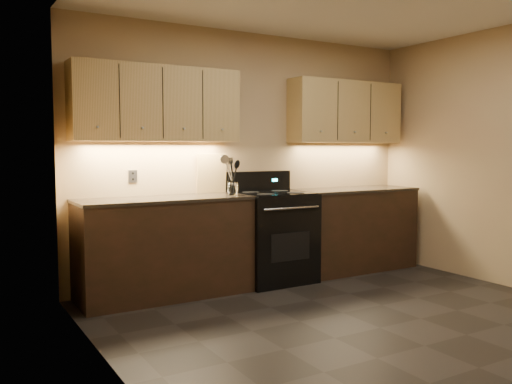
% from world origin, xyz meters
% --- Properties ---
extents(floor, '(4.00, 4.00, 0.00)m').
position_xyz_m(floor, '(0.00, 0.00, 0.00)').
color(floor, black).
rests_on(floor, ground).
extents(wall_back, '(4.00, 0.04, 2.60)m').
position_xyz_m(wall_back, '(0.00, 2.00, 1.30)').
color(wall_back, tan).
rests_on(wall_back, ground).
extents(wall_left, '(0.04, 4.00, 2.60)m').
position_xyz_m(wall_left, '(-2.00, 0.00, 1.30)').
color(wall_left, tan).
rests_on(wall_left, ground).
extents(counter_left, '(1.62, 0.62, 0.93)m').
position_xyz_m(counter_left, '(-1.10, 1.70, 0.47)').
color(counter_left, black).
rests_on(counter_left, ground).
extents(counter_right, '(1.46, 0.62, 0.93)m').
position_xyz_m(counter_right, '(1.18, 1.70, 0.47)').
color(counter_right, black).
rests_on(counter_right, ground).
extents(stove, '(0.76, 0.68, 1.14)m').
position_xyz_m(stove, '(0.08, 1.68, 0.48)').
color(stove, black).
rests_on(stove, ground).
extents(upper_cab_left, '(1.60, 0.30, 0.70)m').
position_xyz_m(upper_cab_left, '(-1.10, 1.85, 1.80)').
color(upper_cab_left, tan).
rests_on(upper_cab_left, wall_back).
extents(upper_cab_right, '(1.44, 0.30, 0.70)m').
position_xyz_m(upper_cab_right, '(1.18, 1.85, 1.80)').
color(upper_cab_right, tan).
rests_on(upper_cab_right, wall_back).
extents(outlet_plate, '(0.08, 0.01, 0.12)m').
position_xyz_m(outlet_plate, '(-1.30, 1.99, 1.12)').
color(outlet_plate, '#B2B5BA').
rests_on(outlet_plate, wall_back).
extents(utensil_crock, '(0.14, 0.14, 0.13)m').
position_xyz_m(utensil_crock, '(-0.42, 1.63, 0.99)').
color(utensil_crock, white).
rests_on(utensil_crock, counter_left).
extents(cutting_board, '(0.32, 0.08, 0.40)m').
position_xyz_m(cutting_board, '(-0.48, 1.97, 1.13)').
color(cutting_board, tan).
rests_on(cutting_board, counter_left).
extents(black_spoon, '(0.09, 0.16, 0.34)m').
position_xyz_m(black_spoon, '(-0.42, 1.65, 1.11)').
color(black_spoon, black).
rests_on(black_spoon, utensil_crock).
extents(black_turner, '(0.12, 0.12, 0.37)m').
position_xyz_m(black_turner, '(-0.41, 1.61, 1.13)').
color(black_turner, black).
rests_on(black_turner, utensil_crock).
extents(steel_spatula, '(0.16, 0.11, 0.37)m').
position_xyz_m(steel_spatula, '(-0.39, 1.64, 1.12)').
color(steel_spatula, silver).
rests_on(steel_spatula, utensil_crock).
extents(steel_skimmer, '(0.21, 0.12, 0.39)m').
position_xyz_m(steel_skimmer, '(-0.39, 1.61, 1.13)').
color(steel_skimmer, silver).
rests_on(steel_skimmer, utensil_crock).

